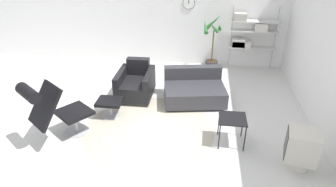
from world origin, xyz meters
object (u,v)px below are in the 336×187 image
object	(u,v)px
ottoman	(110,104)
shelf_unit	(248,34)
armchair_red	(136,84)
crt_television	(301,148)
couch_low	(194,90)
lounge_chair	(52,106)
side_table	(232,121)
potted_plant	(212,51)

from	to	relation	value
ottoman	shelf_unit	xyz separation A→B (m)	(2.81, 2.72, 0.69)
armchair_red	crt_television	world-z (taller)	armchair_red
couch_low	ottoman	bearing A→B (deg)	18.63
lounge_chair	couch_low	size ratio (longest dim) A/B	0.82
side_table	potted_plant	xyz separation A→B (m)	(-0.33, 3.12, 0.08)
armchair_red	side_table	distance (m)	2.44
ottoman	potted_plant	distance (m)	3.21
crt_television	couch_low	bearing A→B (deg)	54.26
armchair_red	couch_low	bearing A→B (deg)	178.64
shelf_unit	couch_low	bearing A→B (deg)	-123.19
lounge_chair	armchair_red	distance (m)	2.04
ottoman	armchair_red	world-z (taller)	armchair_red
lounge_chair	ottoman	xyz separation A→B (m)	(0.67, 0.87, -0.41)
side_table	crt_television	world-z (taller)	crt_television
potted_plant	armchair_red	bearing A→B (deg)	-134.24
armchair_red	side_table	world-z (taller)	armchair_red
lounge_chair	armchair_red	world-z (taller)	lounge_chair
armchair_red	crt_television	size ratio (longest dim) A/B	1.41
lounge_chair	armchair_red	size ratio (longest dim) A/B	1.25
ottoman	armchair_red	distance (m)	0.93
ottoman	side_table	bearing A→B (deg)	-14.19
armchair_red	shelf_unit	size ratio (longest dim) A/B	0.56
lounge_chair	crt_television	distance (m)	3.94
ottoman	couch_low	xyz separation A→B (m)	(1.58, 0.85, -0.03)
lounge_chair	potted_plant	world-z (taller)	potted_plant
couch_low	potted_plant	xyz separation A→B (m)	(0.36, 1.70, 0.29)
side_table	shelf_unit	bearing A→B (deg)	80.72
crt_television	armchair_red	bearing A→B (deg)	69.60
potted_plant	shelf_unit	distance (m)	0.99
ottoman	couch_low	size ratio (longest dim) A/B	0.35
shelf_unit	crt_television	bearing A→B (deg)	-83.29
ottoman	potted_plant	xyz separation A→B (m)	(1.94, 2.55, 0.26)
armchair_red	crt_television	xyz separation A→B (m)	(2.94, -1.94, 0.08)
side_table	shelf_unit	size ratio (longest dim) A/B	0.31
couch_low	potted_plant	distance (m)	1.76
crt_television	potted_plant	distance (m)	3.84
lounge_chair	shelf_unit	distance (m)	5.01
armchair_red	potted_plant	world-z (taller)	potted_plant
side_table	crt_television	xyz separation A→B (m)	(0.98, -0.49, -0.09)
lounge_chair	side_table	bearing A→B (deg)	43.40
potted_plant	shelf_unit	size ratio (longest dim) A/B	0.89
couch_low	shelf_unit	xyz separation A→B (m)	(1.23, 1.88, 0.72)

